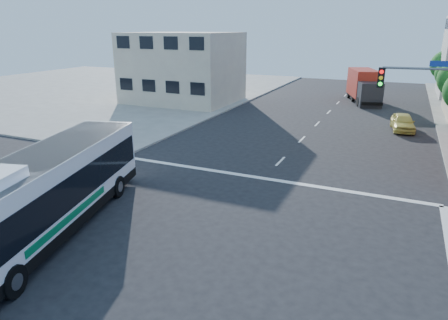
% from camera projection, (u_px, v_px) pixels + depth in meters
% --- Properties ---
extents(ground, '(120.00, 120.00, 0.00)m').
position_uv_depth(ground, '(184.00, 259.00, 15.43)').
color(ground, black).
rests_on(ground, ground).
extents(sidewalk_nw, '(50.00, 50.00, 0.15)m').
position_uv_depth(sidewalk_nw, '(95.00, 87.00, 59.30)').
color(sidewalk_nw, gray).
rests_on(sidewalk_nw, ground).
extents(building_west, '(12.06, 10.06, 8.00)m').
position_uv_depth(building_west, '(183.00, 68.00, 46.74)').
color(building_west, beige).
rests_on(building_west, ground).
extents(street_tree_d, '(4.00, 4.00, 6.03)m').
position_uv_depth(street_tree_d, '(447.00, 63.00, 54.56)').
color(street_tree_d, '#362413').
rests_on(street_tree_d, ground).
extents(transit_bus, '(6.05, 13.38, 3.88)m').
position_uv_depth(transit_bus, '(45.00, 193.00, 16.80)').
color(transit_bus, black).
rests_on(transit_bus, ground).
extents(box_truck, '(4.92, 8.70, 3.76)m').
position_uv_depth(box_truck, '(364.00, 87.00, 47.30)').
color(box_truck, '#25262B').
rests_on(box_truck, ground).
extents(parked_car, '(2.30, 4.49, 1.46)m').
position_uv_depth(parked_car, '(403.00, 122.00, 34.50)').
color(parked_car, '#DFD15B').
rests_on(parked_car, ground).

